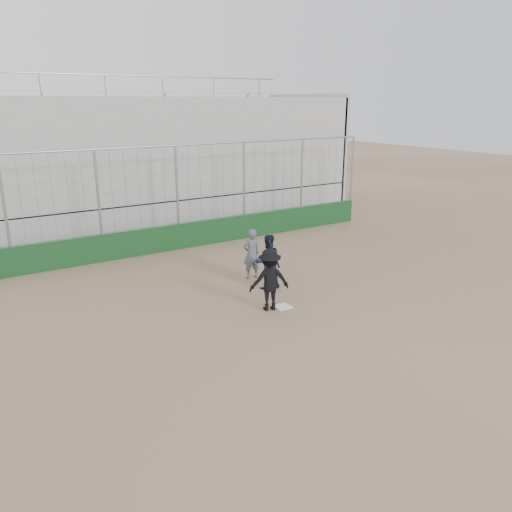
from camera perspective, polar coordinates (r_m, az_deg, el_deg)
ground at (r=14.22m, az=3.06°, el=-5.85°), size 90.00×90.00×0.00m
home_plate at (r=14.21m, az=3.06°, el=-5.80°), size 0.44×0.44×0.02m
backstop at (r=19.74m, az=-8.82°, el=3.54°), size 18.10×0.25×4.04m
bleachers at (r=23.95m, az=-13.98°, el=10.42°), size 20.25×6.70×6.98m
batter_at_plate at (r=13.75m, az=1.55°, el=-2.73°), size 1.27×0.95×1.90m
catcher_crouched at (r=15.38m, az=1.34°, el=-1.69°), size 0.95×0.80×1.17m
umpire at (r=16.22m, az=-0.52°, el=-0.04°), size 0.63×0.44×1.49m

